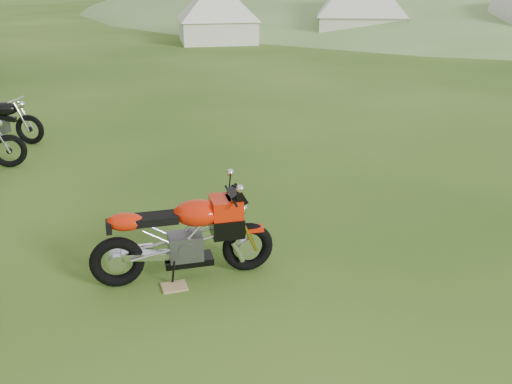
{
  "coord_description": "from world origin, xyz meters",
  "views": [
    {
      "loc": [
        -0.13,
        -5.08,
        3.04
      ],
      "look_at": [
        -0.05,
        0.4,
        0.83
      ],
      "focal_mm": 40.0,
      "sensor_mm": 36.0,
      "label": 1
    }
  ],
  "objects_px": {
    "plywood_board": "(174,287)",
    "tent_left": "(217,10)",
    "sport_motorcycle": "(183,231)",
    "tent_mid": "(361,3)"
  },
  "relations": [
    {
      "from": "sport_motorcycle",
      "to": "plywood_board",
      "type": "height_order",
      "value": "sport_motorcycle"
    },
    {
      "from": "sport_motorcycle",
      "to": "tent_left",
      "type": "relative_size",
      "value": 0.61
    },
    {
      "from": "plywood_board",
      "to": "tent_left",
      "type": "xyz_separation_m",
      "value": [
        -0.48,
        19.29,
        1.27
      ]
    },
    {
      "from": "plywood_board",
      "to": "tent_mid",
      "type": "xyz_separation_m",
      "value": [
        5.53,
        19.96,
        1.46
      ]
    },
    {
      "from": "tent_mid",
      "to": "sport_motorcycle",
      "type": "bearing_deg",
      "value": -97.97
    },
    {
      "from": "plywood_board",
      "to": "tent_left",
      "type": "height_order",
      "value": "tent_left"
    },
    {
      "from": "plywood_board",
      "to": "tent_mid",
      "type": "distance_m",
      "value": 20.77
    },
    {
      "from": "plywood_board",
      "to": "tent_left",
      "type": "relative_size",
      "value": 0.08
    },
    {
      "from": "tent_left",
      "to": "tent_mid",
      "type": "bearing_deg",
      "value": -3.4
    },
    {
      "from": "plywood_board",
      "to": "tent_mid",
      "type": "height_order",
      "value": "tent_mid"
    }
  ]
}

